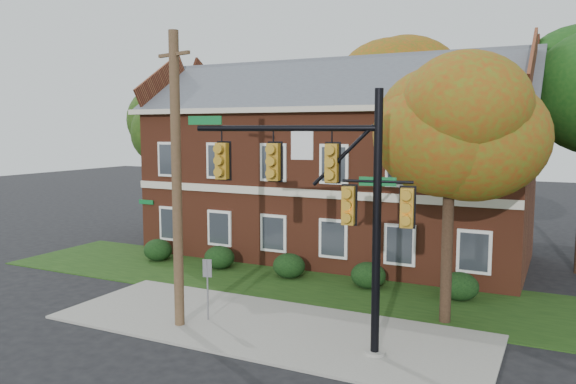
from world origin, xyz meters
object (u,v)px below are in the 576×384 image
at_px(hedge_center, 289,266).
at_px(hedge_far_right, 459,286).
at_px(tree_left_rear, 165,122).
at_px(tree_near_right, 458,116).
at_px(utility_pole, 177,181).
at_px(traffic_signal, 329,192).
at_px(hedge_left, 219,257).
at_px(hedge_right, 368,275).
at_px(sign_post, 207,280).
at_px(apartment_building, 336,155).
at_px(tree_far_rear, 405,86).
at_px(hedge_far_left, 158,250).

distance_m(hedge_center, hedge_far_right, 7.00).
bearing_deg(tree_left_rear, tree_near_right, -22.36).
height_order(tree_left_rear, utility_pole, utility_pole).
bearing_deg(traffic_signal, hedge_left, 131.23).
xyz_separation_m(hedge_right, tree_near_right, (3.72, -2.83, 6.14)).
relative_size(tree_left_rear, sign_post, 4.27).
bearing_deg(apartment_building, hedge_left, -123.67).
height_order(traffic_signal, sign_post, traffic_signal).
bearing_deg(tree_far_rear, tree_left_rear, -141.03).
xyz_separation_m(hedge_center, hedge_far_right, (7.00, 0.00, 0.00)).
distance_m(traffic_signal, utility_pole, 5.01).
distance_m(hedge_right, utility_pole, 8.96).
relative_size(tree_left_rear, utility_pole, 0.96).
bearing_deg(hedge_left, tree_far_rear, 69.71).
relative_size(apartment_building, hedge_center, 13.43).
bearing_deg(apartment_building, hedge_far_left, -143.11).
xyz_separation_m(tree_near_right, tree_left_rear, (-16.95, 6.97, 0.01)).
height_order(hedge_right, tree_left_rear, tree_left_rear).
bearing_deg(tree_far_rear, apartment_building, -99.71).
xyz_separation_m(hedge_left, tree_near_right, (10.72, -2.83, 6.14)).
relative_size(hedge_far_right, sign_post, 0.67).
height_order(apartment_building, tree_far_rear, tree_far_rear).
height_order(hedge_center, tree_left_rear, tree_left_rear).
xyz_separation_m(apartment_building, hedge_right, (3.50, -5.25, -4.46)).
relative_size(hedge_far_right, tree_far_rear, 0.12).
xyz_separation_m(apartment_building, hedge_left, (-3.50, -5.25, -4.46)).
bearing_deg(tree_left_rear, sign_post, -46.22).
bearing_deg(hedge_left, tree_near_right, -14.81).
bearing_deg(hedge_center, tree_far_rear, 84.15).
distance_m(hedge_left, tree_near_right, 12.68).
xyz_separation_m(apartment_building, tree_near_right, (7.22, -8.09, 1.68)).
distance_m(tree_left_rear, utility_pole, 14.49).
bearing_deg(traffic_signal, tree_far_rear, 89.84).
bearing_deg(tree_far_rear, tree_near_right, -69.73).
bearing_deg(traffic_signal, tree_near_right, 44.78).
bearing_deg(utility_pole, hedge_far_left, 148.55).
bearing_deg(hedge_far_right, utility_pole, -137.59).
bearing_deg(hedge_right, hedge_far_left, 180.00).
relative_size(utility_pole, sign_post, 4.44).
xyz_separation_m(hedge_center, utility_pole, (-0.50, -6.85, 4.16)).
height_order(hedge_left, tree_near_right, tree_near_right).
height_order(apartment_building, hedge_center, apartment_building).
bearing_deg(hedge_far_left, tree_near_right, -11.27).
relative_size(hedge_left, hedge_far_right, 1.00).
xyz_separation_m(tree_left_rear, utility_pole, (9.23, -10.99, -1.99)).
height_order(apartment_building, tree_near_right, apartment_building).
relative_size(hedge_left, sign_post, 0.67).
relative_size(hedge_left, tree_near_right, 0.16).
relative_size(tree_near_right, utility_pole, 0.93).
bearing_deg(hedge_left, sign_post, -59.69).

